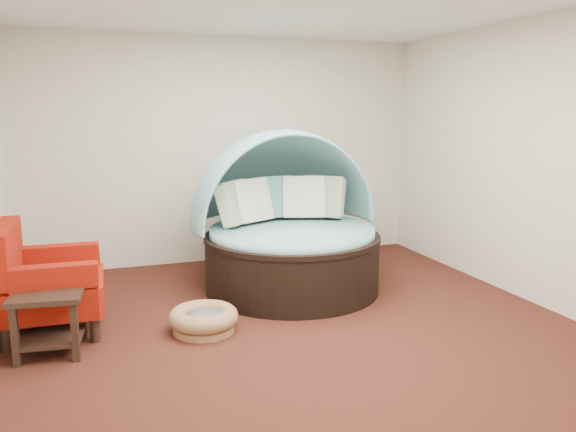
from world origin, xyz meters
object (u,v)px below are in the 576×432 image
object	(u,v)px
canopy_daybed	(288,216)
pet_basket	(204,319)
side_table	(50,313)
red_armchair	(44,282)

from	to	relation	value
canopy_daybed	pet_basket	xyz separation A→B (m)	(-1.11, -0.96, -0.68)
canopy_daybed	pet_basket	bearing A→B (deg)	-143.41
pet_basket	side_table	world-z (taller)	side_table
canopy_daybed	pet_basket	size ratio (longest dim) A/B	2.79
pet_basket	side_table	xyz separation A→B (m)	(-1.23, -0.03, 0.22)
red_armchair	side_table	size ratio (longest dim) A/B	1.66
pet_basket	side_table	bearing A→B (deg)	-178.61
side_table	red_armchair	bearing A→B (deg)	98.04
side_table	canopy_daybed	bearing A→B (deg)	22.89
side_table	pet_basket	bearing A→B (deg)	1.39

